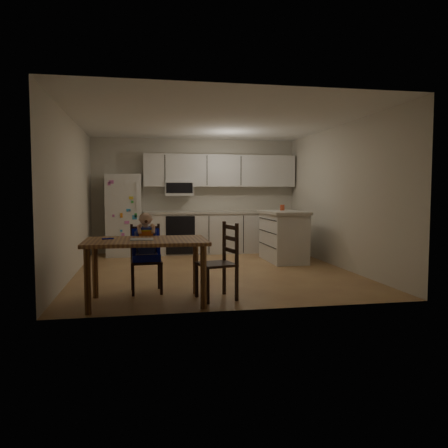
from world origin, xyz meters
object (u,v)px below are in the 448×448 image
red_cup (282,208)px  kitchen_island (283,236)px  chair_side (223,256)px  refrigerator (124,215)px  chair_booster (146,244)px  dining_table (146,248)px

red_cup → kitchen_island: bearing=-104.5°
chair_side → red_cup: bearing=137.0°
refrigerator → chair_booster: (0.43, -3.52, -0.21)m
red_cup → dining_table: size_ratio=0.08×
dining_table → chair_side: (0.94, 0.07, -0.13)m
kitchen_island → dining_table: (-2.62, -2.81, 0.17)m
refrigerator → red_cup: bearing=-17.8°
chair_side → chair_booster: bearing=-133.0°
refrigerator → dining_table: size_ratio=1.19×
dining_table → chair_side: 0.95m
refrigerator → chair_side: 4.30m
kitchen_island → chair_side: (-1.68, -2.74, 0.05)m
kitchen_island → chair_booster: 3.43m
dining_table → chair_booster: bearing=90.2°
refrigerator → red_cup: (3.13, -1.00, 0.17)m
chair_side → refrigerator: bearing=-174.5°
refrigerator → dining_table: refrigerator is taller
dining_table → kitchen_island: bearing=47.1°
red_cup → chair_booster: red_cup is taller
dining_table → refrigerator: bearing=96.0°
dining_table → chair_booster: chair_booster is taller
kitchen_island → chair_booster: chair_booster is taller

